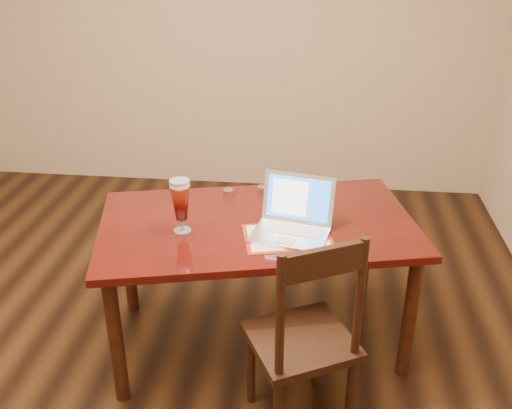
# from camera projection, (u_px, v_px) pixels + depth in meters

# --- Properties ---
(ground) EXTENTS (5.00, 5.00, 0.00)m
(ground) POSITION_uv_depth(u_px,v_px,m) (149.00, 373.00, 3.00)
(ground) COLOR black
(ground) RESTS_ON ground
(room_shell) EXTENTS (4.51, 5.01, 2.71)m
(room_shell) POSITION_uv_depth(u_px,v_px,m) (111.00, 27.00, 2.23)
(room_shell) COLOR tan
(room_shell) RESTS_ON ground
(dining_table) EXTENTS (1.77, 1.25, 1.03)m
(dining_table) POSITION_uv_depth(u_px,v_px,m) (257.00, 236.00, 2.96)
(dining_table) COLOR #450C09
(dining_table) RESTS_ON ground
(dining_chair) EXTENTS (0.58, 0.57, 1.03)m
(dining_chair) POSITION_uv_depth(u_px,v_px,m) (305.00, 339.00, 2.50)
(dining_chair) COLOR black
(dining_chair) RESTS_ON ground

